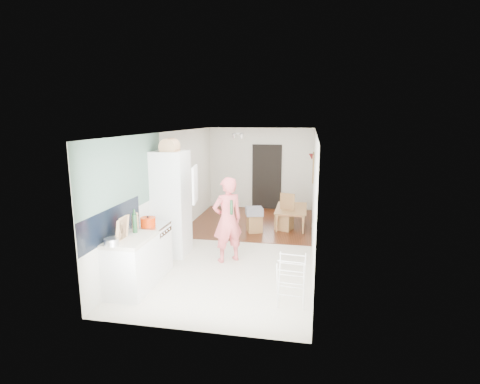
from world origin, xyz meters
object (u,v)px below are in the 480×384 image
(person, at_px, (227,212))
(drying_rack, at_px, (291,282))
(stool, at_px, (254,223))
(dining_chair, at_px, (284,212))
(dining_table, at_px, (292,218))

(person, height_order, drying_rack, person)
(person, relative_size, stool, 4.42)
(dining_chair, height_order, drying_rack, dining_chair)
(person, bearing_deg, dining_table, -149.75)
(dining_chair, xyz_separation_m, drying_rack, (0.38, -3.91, -0.07))
(person, height_order, dining_table, person)
(dining_chair, bearing_deg, person, -95.23)
(dining_table, height_order, drying_rack, drying_rack)
(dining_table, height_order, stool, stool)
(dining_chair, bearing_deg, stool, -137.29)
(person, xyz_separation_m, drying_rack, (1.33, -1.61, -0.61))
(dining_table, xyz_separation_m, dining_chair, (-0.18, -0.37, 0.25))
(dining_chair, xyz_separation_m, stool, (-0.71, -0.34, -0.23))
(stool, bearing_deg, drying_rack, -73.05)
(dining_table, distance_m, stool, 1.14)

